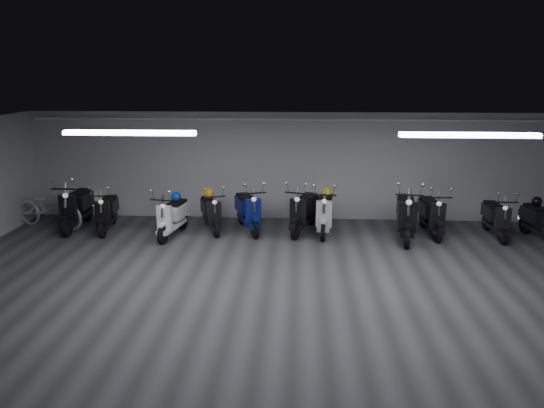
# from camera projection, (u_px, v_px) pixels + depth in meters

# --- Properties ---
(floor) EXTENTS (14.00, 10.00, 0.01)m
(floor) POSITION_uv_depth(u_px,v_px,m) (294.00, 301.00, 8.68)
(floor) COLOR #353538
(floor) RESTS_ON ground
(ceiling) EXTENTS (14.00, 10.00, 0.01)m
(ceiling) POSITION_uv_depth(u_px,v_px,m) (296.00, 138.00, 7.96)
(ceiling) COLOR gray
(ceiling) RESTS_ON ground
(back_wall) EXTENTS (14.00, 0.01, 2.80)m
(back_wall) POSITION_uv_depth(u_px,v_px,m) (297.00, 167.00, 13.15)
(back_wall) COLOR #A3A3A5
(back_wall) RESTS_ON ground
(fluor_strip_left) EXTENTS (2.40, 0.18, 0.08)m
(fluor_strip_left) POSITION_uv_depth(u_px,v_px,m) (130.00, 133.00, 9.10)
(fluor_strip_left) COLOR white
(fluor_strip_left) RESTS_ON ceiling
(fluor_strip_right) EXTENTS (2.40, 0.18, 0.08)m
(fluor_strip_right) POSITION_uv_depth(u_px,v_px,m) (469.00, 135.00, 8.78)
(fluor_strip_right) COLOR white
(fluor_strip_right) RESTS_ON ceiling
(conduit) EXTENTS (13.60, 0.05, 0.05)m
(conduit) POSITION_uv_depth(u_px,v_px,m) (298.00, 120.00, 12.76)
(conduit) COLOR white
(conduit) RESTS_ON back_wall
(scooter_0) EXTENTS (0.71, 1.95, 1.43)m
(scooter_0) POSITION_uv_depth(u_px,v_px,m) (76.00, 201.00, 12.46)
(scooter_0) COLOR black
(scooter_0) RESTS_ON floor
(scooter_1) EXTENTS (0.79, 1.75, 1.25)m
(scooter_1) POSITION_uv_depth(u_px,v_px,m) (106.00, 206.00, 12.31)
(scooter_1) COLOR black
(scooter_1) RESTS_ON floor
(scooter_2) EXTENTS (0.86, 1.78, 1.27)m
(scooter_2) POSITION_uv_depth(u_px,v_px,m) (172.00, 210.00, 11.89)
(scooter_2) COLOR white
(scooter_2) RESTS_ON floor
(scooter_3) EXTENTS (1.10, 1.73, 1.23)m
(scooter_3) POSITION_uv_depth(u_px,v_px,m) (211.00, 207.00, 12.31)
(scooter_3) COLOR black
(scooter_3) RESTS_ON floor
(scooter_4) EXTENTS (1.22, 1.90, 1.35)m
(scooter_4) POSITION_uv_depth(u_px,v_px,m) (248.00, 204.00, 12.29)
(scooter_4) COLOR navy
(scooter_4) RESTS_ON floor
(scooter_5) EXTENTS (1.17, 1.95, 1.38)m
(scooter_5) POSITION_uv_depth(u_px,v_px,m) (304.00, 205.00, 12.20)
(scooter_5) COLOR black
(scooter_5) RESTS_ON floor
(scooter_6) EXTENTS (0.79, 1.87, 1.36)m
(scooter_6) POSITION_uv_depth(u_px,v_px,m) (325.00, 206.00, 12.11)
(scooter_6) COLOR silver
(scooter_6) RESTS_ON floor
(scooter_7) EXTENTS (0.95, 2.09, 1.50)m
(scooter_7) POSITION_uv_depth(u_px,v_px,m) (407.00, 208.00, 11.69)
(scooter_7) COLOR black
(scooter_7) RESTS_ON floor
(scooter_8) EXTENTS (0.65, 1.79, 1.32)m
(scooter_8) POSITION_uv_depth(u_px,v_px,m) (432.00, 208.00, 12.00)
(scooter_8) COLOR black
(scooter_8) RESTS_ON floor
(scooter_9) EXTENTS (0.57, 1.65, 1.22)m
(scooter_9) POSITION_uv_depth(u_px,v_px,m) (497.00, 212.00, 11.85)
(scooter_9) COLOR black
(scooter_9) RESTS_ON floor
(bicycle) EXTENTS (2.07, 1.24, 1.27)m
(bicycle) POSITION_uv_depth(u_px,v_px,m) (49.00, 203.00, 12.53)
(bicycle) COLOR silver
(bicycle) RESTS_ON floor
(scooter_10) EXTENTS (0.75, 1.73, 1.25)m
(scooter_10) POSITION_uv_depth(u_px,v_px,m) (541.00, 215.00, 11.55)
(scooter_10) COLOR black
(scooter_10) RESTS_ON floor
(helmet_0) EXTENTS (0.23, 0.23, 0.23)m
(helmet_0) POSITION_uv_depth(u_px,v_px,m) (326.00, 192.00, 12.28)
(helmet_0) COLOR yellow
(helmet_0) RESTS_ON scooter_6
(helmet_1) EXTENTS (0.23, 0.23, 0.23)m
(helmet_1) POSITION_uv_depth(u_px,v_px,m) (537.00, 201.00, 11.70)
(helmet_1) COLOR black
(helmet_1) RESTS_ON scooter_10
(helmet_2) EXTENTS (0.26, 0.26, 0.26)m
(helmet_2) POSITION_uv_depth(u_px,v_px,m) (209.00, 194.00, 12.45)
(helmet_2) COLOR orange
(helmet_2) RESTS_ON scooter_3
(helmet_3) EXTENTS (0.24, 0.24, 0.24)m
(helmet_3) POSITION_uv_depth(u_px,v_px,m) (176.00, 197.00, 12.04)
(helmet_3) COLOR #0D2A96
(helmet_3) RESTS_ON scooter_2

